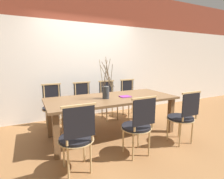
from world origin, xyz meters
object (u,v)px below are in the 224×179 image
dining_table (112,102)px  vase_centerpiece (106,91)px  chair_far_center (109,99)px  book_stack (125,96)px  chair_near_center (183,115)px

dining_table → vase_centerpiece: bearing=-163.9°
chair_far_center → book_stack: chair_far_center is taller
chair_far_center → book_stack: (-0.08, -0.93, 0.24)m
vase_centerpiece → book_stack: (0.39, -0.03, -0.13)m
dining_table → book_stack: 0.27m
chair_near_center → vase_centerpiece: 1.39m
dining_table → chair_near_center: chair_near_center is taller
dining_table → book_stack: bearing=-15.6°
dining_table → book_stack: size_ratio=11.62×
vase_centerpiece → chair_near_center: bearing=-37.5°
chair_far_center → vase_centerpiece: size_ratio=1.23×
dining_table → chair_near_center: 1.27m
dining_table → book_stack: book_stack is taller
chair_near_center → dining_table: bearing=137.0°
chair_near_center → book_stack: 1.07m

